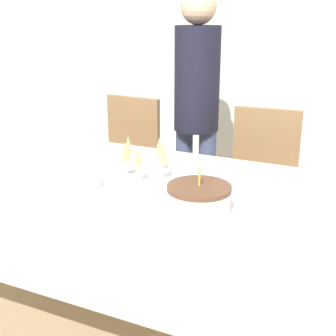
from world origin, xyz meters
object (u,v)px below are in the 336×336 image
object	(u,v)px
birthday_cake	(199,200)
plate_stack_main	(72,183)
dining_chair_far_left	(126,163)
dining_chair_far_right	(260,183)
champagne_tray	(142,163)
person_standing	(197,99)

from	to	relation	value
birthday_cake	plate_stack_main	size ratio (longest dim) A/B	0.98
dining_chair_far_left	dining_chair_far_right	distance (m)	0.93
dining_chair_far_left	champagne_tray	size ratio (longest dim) A/B	2.91
champagne_tray	plate_stack_main	distance (m)	0.33
birthday_cake	champagne_tray	bearing A→B (deg)	146.21
champagne_tray	person_standing	size ratio (longest dim) A/B	0.20
dining_chair_far_right	plate_stack_main	size ratio (longest dim) A/B	3.82
dining_chair_far_left	plate_stack_main	xyz separation A→B (m)	(0.34, -1.03, 0.26)
plate_stack_main	dining_chair_far_right	bearing A→B (deg)	60.11
plate_stack_main	person_standing	world-z (taller)	person_standing
dining_chair_far_left	plate_stack_main	distance (m)	1.12
birthday_cake	champagne_tray	xyz separation A→B (m)	(-0.38, 0.26, 0.02)
birthday_cake	plate_stack_main	world-z (taller)	birthday_cake
dining_chair_far_right	champagne_tray	size ratio (longest dim) A/B	2.91
dining_chair_far_right	person_standing	size ratio (longest dim) A/B	0.59
dining_chair_far_left	dining_chair_far_right	bearing A→B (deg)	-0.00
dining_chair_far_left	plate_stack_main	bearing A→B (deg)	-72.03
dining_chair_far_left	birthday_cake	distance (m)	1.44
plate_stack_main	person_standing	distance (m)	1.15
dining_chair_far_right	champagne_tray	distance (m)	0.93
champagne_tray	plate_stack_main	size ratio (longest dim) A/B	1.31
champagne_tray	person_standing	xyz separation A→B (m)	(-0.09, 0.88, 0.15)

